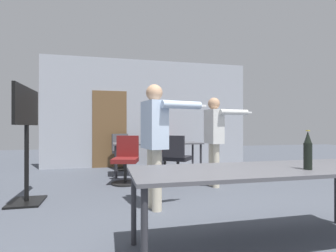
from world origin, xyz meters
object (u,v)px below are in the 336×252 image
office_chair_far_left (126,161)px  beer_bottle (308,151)px  drink_cup (170,141)px  person_right_polo (155,134)px  tv_screen (26,130)px  person_center_tall (215,133)px  office_chair_near_pushed (163,151)px  office_chair_side_rolled (123,153)px  office_chair_far_right (177,160)px

office_chair_far_left → beer_bottle: beer_bottle is taller
drink_cup → person_right_polo: bearing=-108.1°
tv_screen → person_right_polo: tv_screen is taller
person_center_tall → office_chair_near_pushed: bearing=-173.6°
office_chair_side_rolled → drink_cup: size_ratio=8.96×
person_center_tall → office_chair_side_rolled: person_center_tall is taller
person_center_tall → person_right_polo: bearing=-55.2°
tv_screen → office_chair_side_rolled: size_ratio=1.83×
tv_screen → person_right_polo: (1.74, -0.69, -0.04)m
tv_screen → office_chair_far_left: size_ratio=1.82×
person_right_polo → office_chair_near_pushed: bearing=154.0°
person_center_tall → beer_bottle: 2.54m
office_chair_far_right → office_chair_far_left: 0.99m
person_center_tall → office_chair_far_left: 1.77m
person_right_polo → person_center_tall: 1.65m
tv_screen → office_chair_far_right: 2.69m
person_right_polo → drink_cup: size_ratio=16.40×
office_chair_side_rolled → beer_bottle: beer_bottle is taller
office_chair_near_pushed → beer_bottle: size_ratio=2.76×
tv_screen → office_chair_near_pushed: (2.60, 2.75, -0.59)m
office_chair_near_pushed → beer_bottle: (0.20, -4.94, 0.44)m
person_right_polo → beer_bottle: 1.84m
tv_screen → beer_bottle: (2.80, -2.18, -0.16)m
office_chair_side_rolled → office_chair_far_left: bearing=68.5°
office_chair_near_pushed → office_chair_side_rolled: office_chair_near_pushed is taller
office_chair_near_pushed → beer_bottle: beer_bottle is taller
tv_screen → drink_cup: bearing=-55.8°
beer_bottle → office_chair_far_left: bearing=112.6°
tv_screen → office_chair_near_pushed: 3.83m
office_chair_side_rolled → beer_bottle: bearing=84.6°
beer_bottle → office_chair_side_rolled: bearing=104.7°
person_center_tall → office_chair_side_rolled: (-1.51, 2.36, -0.57)m
beer_bottle → drink_cup: (-0.28, 3.90, -0.11)m
person_right_polo → drink_cup: person_right_polo is taller
person_right_polo → beer_bottle: bearing=23.3°
beer_bottle → office_chair_far_right: bearing=96.3°
office_chair_side_rolled → person_right_polo: bearing=73.7°
tv_screen → drink_cup: size_ratio=16.44×
person_right_polo → office_chair_far_right: bearing=143.4°
office_chair_far_right → beer_bottle: 3.12m
tv_screen → office_chair_near_pushed: size_ratio=1.76×
person_right_polo → person_center_tall: person_right_polo is taller
office_chair_far_left → drink_cup: bearing=-130.5°
drink_cup → office_chair_near_pushed: bearing=85.9°
person_right_polo → office_chair_far_left: size_ratio=1.81×
person_right_polo → office_chair_near_pushed: 3.59m
person_right_polo → office_chair_near_pushed: (0.86, 3.44, -0.55)m
office_chair_near_pushed → drink_cup: 1.09m
tv_screen → person_center_tall: size_ratio=1.02×
person_right_polo → office_chair_side_rolled: person_right_polo is taller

